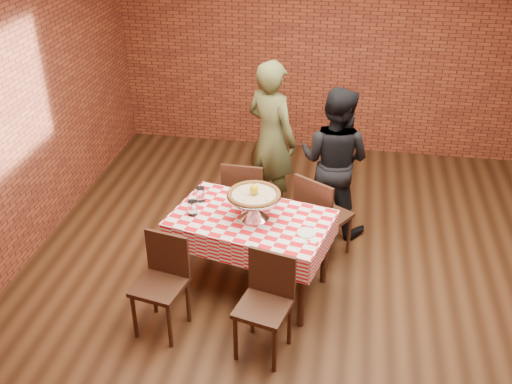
% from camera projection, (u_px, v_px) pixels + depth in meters
% --- Properties ---
extents(ground, '(6.00, 6.00, 0.00)m').
position_uv_depth(ground, '(305.00, 283.00, 5.58)').
color(ground, black).
rests_on(ground, ground).
extents(back_wall, '(5.50, 0.00, 5.50)m').
position_uv_depth(back_wall, '(333.00, 43.00, 7.42)').
color(back_wall, maroon).
rests_on(back_wall, ground).
extents(table, '(1.50, 1.10, 0.75)m').
position_uv_depth(table, '(251.00, 253.00, 5.36)').
color(table, '#412315').
rests_on(table, ground).
extents(tablecloth, '(1.55, 1.14, 0.23)m').
position_uv_depth(tablecloth, '(251.00, 228.00, 5.23)').
color(tablecloth, red).
rests_on(tablecloth, table).
extents(pizza_stand, '(0.68, 0.68, 0.21)m').
position_uv_depth(pizza_stand, '(254.00, 206.00, 5.13)').
color(pizza_stand, silver).
rests_on(pizza_stand, tablecloth).
extents(pizza, '(0.65, 0.65, 0.03)m').
position_uv_depth(pizza, '(254.00, 195.00, 5.07)').
color(pizza, beige).
rests_on(pizza, pizza_stand).
extents(lemon, '(0.11, 0.11, 0.10)m').
position_uv_depth(lemon, '(254.00, 189.00, 5.04)').
color(lemon, yellow).
rests_on(lemon, pizza).
extents(water_glass_left, '(0.10, 0.10, 0.13)m').
position_uv_depth(water_glass_left, '(192.00, 208.00, 5.18)').
color(water_glass_left, white).
rests_on(water_glass_left, tablecloth).
extents(water_glass_right, '(0.10, 0.10, 0.13)m').
position_uv_depth(water_glass_right, '(200.00, 194.00, 5.39)').
color(water_glass_right, white).
rests_on(water_glass_right, tablecloth).
extents(side_plate, '(0.19, 0.19, 0.01)m').
position_uv_depth(side_plate, '(306.00, 233.00, 4.95)').
color(side_plate, white).
rests_on(side_plate, tablecloth).
extents(sweetener_packet_a, '(0.06, 0.04, 0.00)m').
position_uv_depth(sweetener_packet_a, '(305.00, 242.00, 4.84)').
color(sweetener_packet_a, white).
rests_on(sweetener_packet_a, tablecloth).
extents(sweetener_packet_b, '(0.06, 0.05, 0.00)m').
position_uv_depth(sweetener_packet_b, '(313.00, 242.00, 4.84)').
color(sweetener_packet_b, white).
rests_on(sweetener_packet_b, tablecloth).
extents(condiment_caddy, '(0.12, 0.11, 0.13)m').
position_uv_depth(condiment_caddy, '(272.00, 195.00, 5.38)').
color(condiment_caddy, silver).
rests_on(condiment_caddy, tablecloth).
extents(chair_near_left, '(0.46, 0.46, 0.86)m').
position_uv_depth(chair_near_left, '(160.00, 288.00, 4.84)').
color(chair_near_left, '#412315').
rests_on(chair_near_left, ground).
extents(chair_near_right, '(0.47, 0.47, 0.87)m').
position_uv_depth(chair_near_right, '(263.00, 310.00, 4.61)').
color(chair_near_right, '#412315').
rests_on(chair_near_right, ground).
extents(chair_far_left, '(0.43, 0.43, 0.89)m').
position_uv_depth(chair_far_left, '(246.00, 196.00, 6.10)').
color(chair_far_left, '#412315').
rests_on(chair_far_left, ground).
extents(chair_far_right, '(0.60, 0.60, 0.92)m').
position_uv_depth(chair_far_right, '(324.00, 215.00, 5.77)').
color(chair_far_right, '#412315').
rests_on(chair_far_right, ground).
extents(diner_olive, '(0.75, 0.69, 1.73)m').
position_uv_depth(diner_olive, '(271.00, 138.00, 6.34)').
color(diner_olive, '#50532D').
rests_on(diner_olive, ground).
extents(diner_black, '(0.92, 0.82, 1.58)m').
position_uv_depth(diner_black, '(334.00, 161.00, 6.05)').
color(diner_black, black).
rests_on(diner_black, ground).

